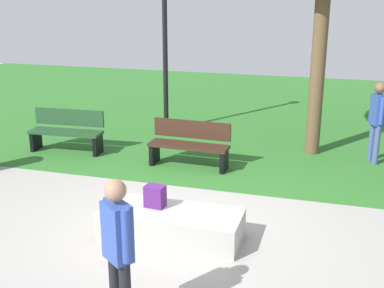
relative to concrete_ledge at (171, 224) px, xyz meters
name	(u,v)px	position (x,y,z in m)	size (l,w,h in m)	color
ground_plane	(179,226)	(-0.01, 0.39, -0.21)	(28.00, 28.00, 0.00)	#9E9993
grass_lawn	(260,111)	(-0.01, 8.13, -0.20)	(26.60, 12.51, 0.01)	#2D6B28
concrete_ledge	(171,224)	(0.00, 0.00, 0.00)	(2.00, 0.81, 0.42)	#A8A59E
backpack_on_ledge	(155,196)	(-0.27, 0.09, 0.37)	(0.28, 0.20, 0.32)	#4C1E66
skater_performing_trick	(118,245)	(0.13, -2.04, 0.77)	(0.38, 0.35, 1.68)	black
park_bench_by_oak	(67,130)	(-3.47, 3.16, 0.27)	(1.62, 0.56, 0.91)	#1E4223
park_bench_center_lawn	(190,143)	(-0.62, 2.98, 0.27)	(1.62, 0.53, 0.91)	#331E14
lamp_post	(165,16)	(-1.95, 5.35, 2.60)	(0.28, 0.28, 4.69)	black
pedestrian_with_backpack	(378,115)	(2.95, 4.26, 0.79)	(0.43, 0.42, 1.67)	#3F5184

